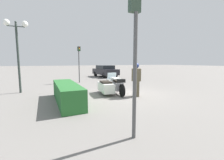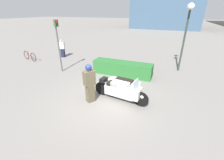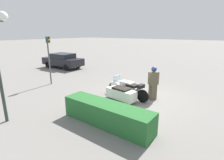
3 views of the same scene
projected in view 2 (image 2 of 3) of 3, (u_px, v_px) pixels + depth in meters
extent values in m
plane|color=slate|center=(104.00, 100.00, 6.97)|extent=(160.00, 160.00, 0.00)
cylinder|color=black|center=(141.00, 99.00, 6.42)|extent=(0.67, 0.18, 0.67)
cylinder|color=black|center=(102.00, 88.00, 7.30)|extent=(0.67, 0.18, 0.67)
cylinder|color=black|center=(122.00, 88.00, 7.49)|extent=(0.53, 0.16, 0.52)
cube|color=#B7B7BC|center=(120.00, 91.00, 6.81)|extent=(1.45, 0.59, 0.45)
cube|color=silver|center=(120.00, 85.00, 6.67)|extent=(0.81, 0.50, 0.24)
cube|color=black|center=(114.00, 84.00, 6.82)|extent=(0.61, 0.47, 0.12)
cube|color=silver|center=(137.00, 94.00, 6.42)|extent=(0.39, 0.62, 0.44)
cube|color=silver|center=(136.00, 85.00, 6.26)|extent=(0.18, 0.57, 0.40)
sphere|color=white|center=(142.00, 97.00, 6.33)|extent=(0.18, 0.18, 0.18)
cube|color=silver|center=(123.00, 86.00, 7.40)|extent=(1.65, 0.79, 0.50)
sphere|color=silver|center=(136.00, 89.00, 7.09)|extent=(0.48, 0.48, 0.47)
cube|color=black|center=(124.00, 81.00, 7.27)|extent=(0.93, 0.61, 0.09)
cube|color=black|center=(104.00, 80.00, 7.04)|extent=(0.28, 0.41, 0.18)
cube|color=brown|center=(90.00, 93.00, 6.74)|extent=(0.43, 0.44, 0.83)
cube|color=brown|center=(89.00, 78.00, 6.43)|extent=(0.50, 0.56, 0.65)
sphere|color=tan|center=(89.00, 68.00, 6.24)|extent=(0.22, 0.22, 0.22)
sphere|color=navy|center=(88.00, 68.00, 6.23)|extent=(0.28, 0.28, 0.28)
cube|color=#28662D|center=(122.00, 68.00, 9.56)|extent=(3.77, 0.90, 0.85)
cylinder|color=#2D3833|center=(184.00, 41.00, 9.59)|extent=(0.12, 0.12, 3.99)
cylinder|color=#2D3833|center=(190.00, 10.00, 8.81)|extent=(0.05, 0.89, 0.05)
sphere|color=white|center=(190.00, 6.00, 9.11)|extent=(0.35, 0.35, 0.35)
sphere|color=white|center=(191.00, 6.00, 8.36)|extent=(0.35, 0.35, 0.35)
sphere|color=#2D3833|center=(191.00, 5.00, 8.71)|extent=(0.12, 0.12, 0.12)
cylinder|color=#4C4C4C|center=(59.00, 50.00, 9.70)|extent=(0.09, 0.09, 2.90)
cube|color=#334738|center=(56.00, 23.00, 8.99)|extent=(0.15, 0.26, 0.40)
sphere|color=red|center=(57.00, 21.00, 8.91)|extent=(0.11, 0.11, 0.11)
sphere|color=#462D06|center=(57.00, 23.00, 8.97)|extent=(0.11, 0.11, 0.11)
sphere|color=#07350F|center=(57.00, 25.00, 9.02)|extent=(0.11, 0.11, 0.11)
cube|color=#191E38|center=(63.00, 53.00, 13.29)|extent=(0.37, 0.34, 0.74)
cube|color=beige|center=(62.00, 45.00, 13.01)|extent=(0.49, 0.37, 0.59)
sphere|color=tan|center=(61.00, 41.00, 12.84)|extent=(0.20, 0.20, 0.20)
torus|color=black|center=(33.00, 57.00, 12.20)|extent=(0.71, 0.18, 0.72)
torus|color=black|center=(26.00, 55.00, 12.73)|extent=(0.71, 0.18, 0.72)
cylinder|color=#B21E1E|center=(30.00, 55.00, 12.43)|extent=(0.94, 0.24, 0.05)
cylinder|color=#B21E1E|center=(28.00, 53.00, 12.44)|extent=(0.04, 0.04, 0.34)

